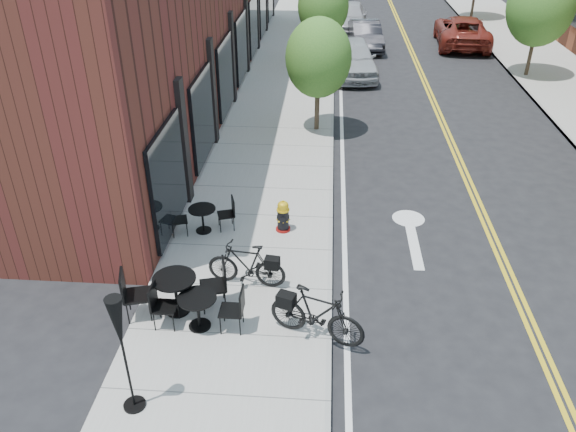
{
  "coord_description": "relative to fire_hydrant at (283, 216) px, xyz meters",
  "views": [
    {
      "loc": [
        -0.25,
        -9.54,
        7.72
      ],
      "look_at": [
        -1.06,
        1.54,
        1.0
      ],
      "focal_mm": 35.0,
      "sensor_mm": 36.0,
      "label": 1
    }
  ],
  "objects": [
    {
      "name": "bistro_set_a",
      "position": [
        -1.9,
        -3.21,
        0.15
      ],
      "size": [
        2.06,
        1.07,
        1.08
      ],
      "rotation": [
        0.0,
        0.0,
        0.27
      ],
      "color": "black",
      "rests_on": "sidewalk_near"
    },
    {
      "name": "ground",
      "position": [
        1.24,
        -2.31,
        -0.52
      ],
      "size": [
        120.0,
        120.0,
        0.0
      ],
      "primitive_type": "plane",
      "color": "black",
      "rests_on": "ground"
    },
    {
      "name": "bicycle_right",
      "position": [
        0.94,
        -3.79,
        0.17
      ],
      "size": [
        1.98,
        1.15,
        1.15
      ],
      "primitive_type": "imported",
      "rotation": [
        0.0,
        0.0,
        1.23
      ],
      "color": "black",
      "rests_on": "sidewalk_near"
    },
    {
      "name": "parked_car_b",
      "position": [
        2.84,
        18.13,
        0.17
      ],
      "size": [
        1.82,
        4.27,
        1.37
      ],
      "primitive_type": "imported",
      "rotation": [
        0.0,
        0.0,
        0.09
      ],
      "color": "black",
      "rests_on": "ground"
    },
    {
      "name": "bistro_set_c",
      "position": [
        -1.98,
        -0.19,
        0.03
      ],
      "size": [
        1.6,
        0.84,
        0.84
      ],
      "rotation": [
        0.0,
        0.0,
        0.3
      ],
      "color": "black",
      "rests_on": "sidewalk_near"
    },
    {
      "name": "parked_car_c",
      "position": [
        2.04,
        22.23,
        0.21
      ],
      "size": [
        2.41,
        5.14,
        1.45
      ],
      "primitive_type": "imported",
      "rotation": [
        0.0,
        0.0,
        -0.08
      ],
      "color": "#ADADB2",
      "rests_on": "ground"
    },
    {
      "name": "patio_umbrella",
      "position": [
        -2.05,
        -5.65,
        1.26
      ],
      "size": [
        0.37,
        0.37,
        2.31
      ],
      "color": "black",
      "rests_on": "sidewalk_near"
    },
    {
      "name": "tree_far_b",
      "position": [
        9.84,
        13.69,
        2.54
      ],
      "size": [
        2.8,
        2.8,
        4.62
      ],
      "color": "#382B1E",
      "rests_on": "sidewalk_far"
    },
    {
      "name": "parked_car_a",
      "position": [
        2.05,
        13.43,
        0.28
      ],
      "size": [
        2.33,
        4.83,
        1.59
      ],
      "primitive_type": "imported",
      "rotation": [
        0.0,
        0.0,
        0.1
      ],
      "color": "#A8ACB1",
      "rests_on": "ground"
    },
    {
      "name": "tree_near_a",
      "position": [
        0.64,
        6.69,
        2.09
      ],
      "size": [
        2.2,
        2.2,
        3.81
      ],
      "color": "#382B1E",
      "rests_on": "sidewalk_near"
    },
    {
      "name": "sidewalk_near",
      "position": [
        -0.76,
        7.69,
        -0.46
      ],
      "size": [
        4.0,
        70.0,
        0.12
      ],
      "primitive_type": "cube",
      "color": "#9E9B93",
      "rests_on": "ground"
    },
    {
      "name": "tree_near_b",
      "position": [
        0.64,
        14.69,
        2.2
      ],
      "size": [
        2.3,
        2.3,
        3.98
      ],
      "color": "#382B1E",
      "rests_on": "sidewalk_near"
    },
    {
      "name": "parked_car_far",
      "position": [
        7.94,
        19.12,
        0.25
      ],
      "size": [
        2.94,
        5.69,
        1.53
      ],
      "primitive_type": "imported",
      "rotation": [
        0.0,
        0.0,
        3.07
      ],
      "color": "maroon",
      "rests_on": "ground"
    },
    {
      "name": "bicycle_left",
      "position": [
        -0.61,
        -2.24,
        0.12
      ],
      "size": [
        1.76,
        0.7,
        1.03
      ],
      "primitive_type": "imported",
      "rotation": [
        0.0,
        0.0,
        -1.7
      ],
      "color": "black",
      "rests_on": "sidewalk_near"
    },
    {
      "name": "bistro_set_b",
      "position": [
        -1.36,
        -3.64,
        0.08
      ],
      "size": [
        1.75,
        0.77,
        0.95
      ],
      "rotation": [
        0.0,
        0.0,
        -0.01
      ],
      "color": "black",
      "rests_on": "sidewalk_near"
    },
    {
      "name": "fire_hydrant",
      "position": [
        0.0,
        0.0,
        0.0
      ],
      "size": [
        0.4,
        0.4,
        0.84
      ],
      "rotation": [
        0.0,
        0.0,
        0.09
      ],
      "color": "maroon",
      "rests_on": "sidewalk_near"
    }
  ]
}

